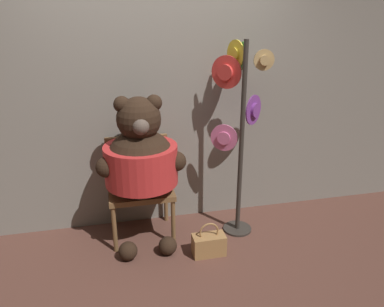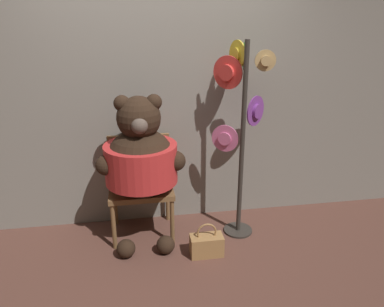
{
  "view_description": "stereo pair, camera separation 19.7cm",
  "coord_description": "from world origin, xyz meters",
  "px_view_note": "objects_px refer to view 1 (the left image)",
  "views": [
    {
      "loc": [
        -0.45,
        -2.84,
        2.04
      ],
      "look_at": [
        0.26,
        0.24,
        0.85
      ],
      "focal_mm": 35.0,
      "sensor_mm": 36.0,
      "label": 1
    },
    {
      "loc": [
        -0.26,
        -2.88,
        2.04
      ],
      "look_at": [
        0.26,
        0.24,
        0.85
      ],
      "focal_mm": 35.0,
      "sensor_mm": 36.0,
      "label": 2
    }
  ],
  "objects_px": {
    "handbag_on_ground": "(209,244)",
    "hat_display_rack": "(240,115)",
    "chair": "(140,181)",
    "teddy_bear": "(141,160)"
  },
  "relations": [
    {
      "from": "hat_display_rack",
      "to": "handbag_on_ground",
      "type": "height_order",
      "value": "hat_display_rack"
    },
    {
      "from": "teddy_bear",
      "to": "hat_display_rack",
      "type": "bearing_deg",
      "value": 2.05
    },
    {
      "from": "teddy_bear",
      "to": "handbag_on_ground",
      "type": "height_order",
      "value": "teddy_bear"
    },
    {
      "from": "handbag_on_ground",
      "to": "hat_display_rack",
      "type": "bearing_deg",
      "value": 46.3
    },
    {
      "from": "chair",
      "to": "hat_display_rack",
      "type": "xyz_separation_m",
      "value": [
        0.93,
        -0.13,
        0.63
      ]
    },
    {
      "from": "chair",
      "to": "handbag_on_ground",
      "type": "height_order",
      "value": "chair"
    },
    {
      "from": "teddy_bear",
      "to": "handbag_on_ground",
      "type": "relative_size",
      "value": 4.38
    },
    {
      "from": "teddy_bear",
      "to": "hat_display_rack",
      "type": "height_order",
      "value": "hat_display_rack"
    },
    {
      "from": "hat_display_rack",
      "to": "chair",
      "type": "bearing_deg",
      "value": 172.06
    },
    {
      "from": "chair",
      "to": "handbag_on_ground",
      "type": "relative_size",
      "value": 2.96
    }
  ]
}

